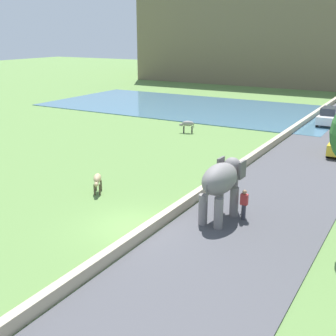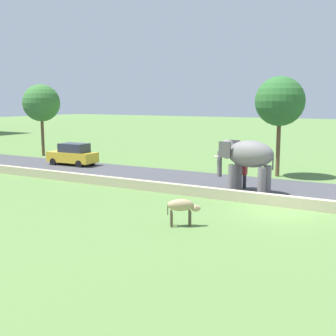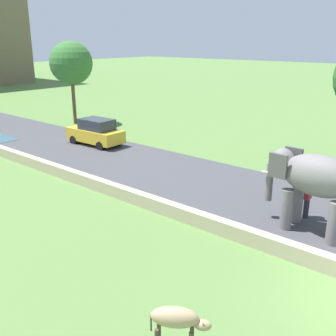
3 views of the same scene
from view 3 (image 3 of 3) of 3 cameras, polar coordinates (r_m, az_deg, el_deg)
name	(u,v)px [view 3 (image 3 of 3)]	position (r m, az deg, el deg)	size (l,w,h in m)	color
road_surface	(65,146)	(27.51, -14.36, 3.02)	(7.00, 120.00, 0.06)	#424247
barrier_wall	(30,161)	(23.85, -18.99, 0.96)	(0.40, 110.00, 0.57)	tan
elephant	(312,180)	(15.23, 19.73, -1.56)	(1.53, 3.49, 2.99)	slate
person_beside_elephant	(307,198)	(16.69, 19.13, -4.07)	(0.36, 0.22, 1.63)	#33333D
car_yellow	(96,132)	(27.22, -10.20, 5.03)	(1.92, 4.06, 1.80)	gold
cow_tan	(177,320)	(9.62, 1.28, -20.70)	(1.04, 1.34, 1.15)	tan
tree_mid	(71,63)	(34.20, -13.56, 14.23)	(3.44, 3.44, 6.66)	brown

